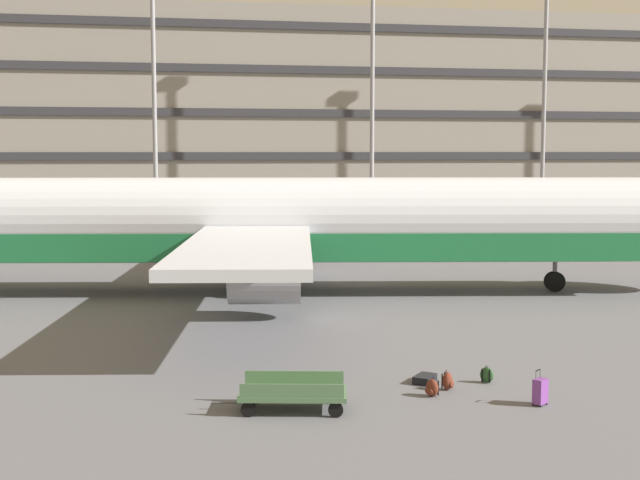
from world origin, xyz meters
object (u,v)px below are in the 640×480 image
baggage_cart (293,393)px  suitcase_scuffed (425,379)px  suitcase_upright (540,391)px  backpack_laid_flat (432,388)px  backpack_red (487,375)px  airliner (272,224)px  backpack_teal (448,381)px

baggage_cart → suitcase_scuffed: bearing=25.4°
baggage_cart → suitcase_upright: bearing=-6.5°
backpack_laid_flat → backpack_red: bearing=28.5°
backpack_laid_flat → baggage_cart: 3.74m
backpack_red → airliner: bearing=103.1°
backpack_red → backpack_laid_flat: bearing=-151.5°
airliner → backpack_laid_flat: 17.62m
backpack_red → backpack_teal: (-1.28, -0.50, 0.02)m
suitcase_scuffed → baggage_cart: 4.36m
suitcase_scuffed → backpack_laid_flat: (-0.23, -1.34, 0.11)m
suitcase_upright → suitcase_scuffed: 3.38m
backpack_teal → suitcase_upright: bearing=-44.0°
suitcase_upright → backpack_teal: size_ratio=1.66×
backpack_red → baggage_cart: 5.81m
suitcase_upright → backpack_laid_flat: size_ratio=1.75×
suitcase_scuffed → backpack_red: 1.70m
airliner → backpack_red: bearing=-76.9°
suitcase_scuffed → baggage_cart: size_ratio=0.25×
suitcase_upright → backpack_teal: suitcase_upright is taller
backpack_teal → airliner: bearing=98.5°
suitcase_scuffed → backpack_laid_flat: backpack_laid_flat is taller
suitcase_scuffed → backpack_teal: (0.38, -0.81, 0.13)m
backpack_red → baggage_cart: (-5.59, -1.55, 0.22)m
backpack_teal → backpack_red: bearing=21.4°
airliner → suitcase_scuffed: (2.12, -15.95, -2.95)m
backpack_laid_flat → baggage_cart: size_ratio=0.15×
backpack_red → baggage_cart: bearing=-164.5°
airliner → suitcase_scuffed: bearing=-82.4°
airliner → backpack_laid_flat: bearing=-83.8°
baggage_cart → backpack_red: bearing=15.5°
airliner → baggage_cart: size_ratio=11.41×
suitcase_upright → backpack_red: 2.31m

